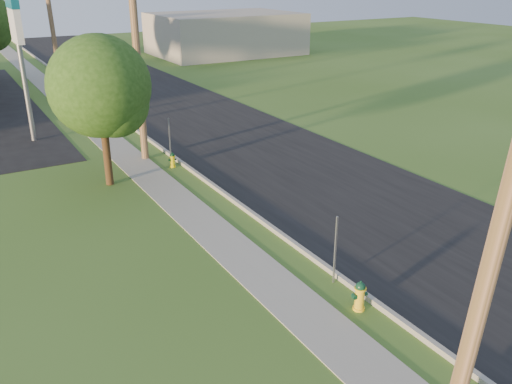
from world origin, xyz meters
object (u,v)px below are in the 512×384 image
(hydrant_near, at_px, (360,296))
(hydrant_mid, at_px, (173,160))
(utility_pole_near, at_px, (511,187))
(tree_verge, at_px, (103,91))
(utility_pole_far, at_px, (51,20))
(hydrant_far, at_px, (104,110))
(utility_pole_mid, at_px, (136,47))
(price_pylon, at_px, (16,29))

(hydrant_near, height_order, hydrant_mid, hydrant_near)
(utility_pole_near, bearing_deg, tree_verge, 98.14)
(hydrant_near, bearing_deg, utility_pole_far, 91.09)
(hydrant_mid, xyz_separation_m, hydrant_far, (-0.13, 10.20, 0.07))
(utility_pole_near, distance_m, utility_pole_far, 36.00)
(utility_pole_mid, bearing_deg, hydrant_near, -87.53)
(utility_pole_near, bearing_deg, hydrant_near, 80.99)
(utility_pole_near, relative_size, price_pylon, 1.38)
(tree_verge, bearing_deg, hydrant_near, -76.38)
(hydrant_mid, distance_m, hydrant_far, 10.20)
(price_pylon, relative_size, hydrant_near, 8.27)
(price_pylon, height_order, hydrant_far, price_pylon)
(hydrant_far, bearing_deg, hydrant_mid, -89.29)
(tree_verge, bearing_deg, utility_pole_mid, 47.58)
(utility_pole_far, relative_size, hydrant_mid, 14.07)
(tree_verge, height_order, hydrant_far, tree_verge)
(utility_pole_mid, xyz_separation_m, hydrant_near, (0.61, -14.15, -4.55))
(hydrant_near, distance_m, hydrant_far, 22.60)
(hydrant_near, bearing_deg, price_pylon, 102.93)
(utility_pole_far, distance_m, hydrant_near, 32.45)
(tree_verge, distance_m, hydrant_mid, 4.53)
(utility_pole_mid, xyz_separation_m, price_pylon, (-3.90, 5.50, 0.48))
(utility_pole_near, height_order, hydrant_mid, utility_pole_near)
(utility_pole_far, bearing_deg, hydrant_near, -88.91)
(utility_pole_near, xyz_separation_m, hydrant_mid, (0.63, 16.25, -4.47))
(price_pylon, xyz_separation_m, hydrant_near, (4.51, -19.65, -5.03))
(price_pylon, distance_m, hydrant_mid, 9.95)
(tree_verge, relative_size, hydrant_far, 7.11)
(utility_pole_mid, bearing_deg, utility_pole_near, -90.00)
(utility_pole_near, relative_size, utility_pole_mid, 0.97)
(price_pylon, xyz_separation_m, hydrant_mid, (4.53, -7.25, -5.10))
(utility_pole_mid, relative_size, hydrant_near, 11.83)
(tree_verge, relative_size, hydrant_mid, 8.69)
(utility_pole_near, height_order, hydrant_far, utility_pole_near)
(price_pylon, height_order, tree_verge, price_pylon)
(price_pylon, bearing_deg, tree_verge, -78.10)
(tree_verge, bearing_deg, utility_pole_near, -81.86)
(utility_pole_far, xyz_separation_m, hydrant_near, (0.61, -32.15, -4.40))
(tree_verge, bearing_deg, hydrant_mid, 13.60)
(utility_pole_near, bearing_deg, price_pylon, 99.42)
(price_pylon, height_order, hydrant_mid, price_pylon)
(utility_pole_mid, bearing_deg, hydrant_far, 86.58)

